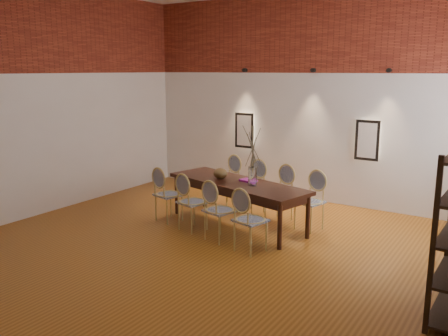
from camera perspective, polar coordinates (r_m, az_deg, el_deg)
The scene contains 23 objects.
floor at distance 6.89m, azimuth -2.90°, elevation -10.22°, with size 7.00×7.00×0.02m, color #925418.
wall_back at distance 9.51m, azimuth 9.73°, elevation 8.20°, with size 7.00×0.10×4.00m, color silver.
wall_left at distance 8.97m, azimuth -21.92°, elevation 7.31°, with size 0.10×7.00×4.00m, color silver.
brick_band_back at distance 9.45m, azimuth 9.82°, elevation 15.76°, with size 7.00×0.02×1.50m, color maroon.
brick_band_left at distance 8.92m, azimuth -22.29°, elevation 15.33°, with size 0.02×7.00×1.50m, color maroon.
niche_left at distance 10.07m, azimuth 2.54°, elevation 4.55°, with size 0.36×0.06×0.66m, color #FFEAC6.
niche_right at distance 9.05m, azimuth 16.90°, elevation 3.22°, with size 0.36×0.06×0.66m, color #FFEAC6.
spot_fixture_left at distance 9.96m, azimuth 2.52°, elevation 11.68°, with size 0.08×0.08×0.10m, color black.
spot_fixture_mid at distance 9.29m, azimuth 10.68°, elevation 11.48°, with size 0.08×0.08×0.10m, color black.
spot_fixture_right at distance 8.85m, azimuth 19.23°, elevation 11.03°, with size 0.08×0.08×0.10m, color black.
dining_table at distance 7.93m, azimuth 1.58°, elevation -4.28°, with size 2.57×0.83×0.75m, color #32150D.
chair_near_a at distance 8.17m, azimuth -6.68°, elevation -3.18°, with size 0.44×0.44×0.94m, color tan, non-canonical shape.
chair_near_b at distance 7.68m, azimuth -3.79°, elevation -4.10°, with size 0.44×0.44×0.94m, color tan, non-canonical shape.
chair_near_c at distance 7.22m, azimuth -0.52°, elevation -5.12°, with size 0.44×0.44×0.94m, color tan, non-canonical shape.
chair_near_d at distance 6.78m, azimuth 3.20°, elevation -6.27°, with size 0.44×0.44×0.94m, color tan, non-canonical shape.
chair_far_a at distance 9.04m, azimuth 0.37°, elevation -1.63°, with size 0.44×0.44×0.94m, color tan, non-canonical shape.
chair_far_b at distance 8.60m, azimuth 3.34°, elevation -2.35°, with size 0.44×0.44×0.94m, color tan, non-canonical shape.
chair_far_c at distance 8.19m, azimuth 6.62°, elevation -3.14°, with size 0.44×0.44×0.94m, color tan, non-canonical shape.
chair_far_d at distance 7.81m, azimuth 10.24°, elevation -4.00°, with size 0.44×0.44×0.94m, color tan, non-canonical shape.
vase at distance 7.56m, azimuth 3.45°, elevation -0.98°, with size 0.14×0.14×0.30m, color silver.
dried_branches at distance 7.48m, azimuth 3.49°, elevation 2.38°, with size 0.50×0.50×0.70m, color brown, non-canonical shape.
bowl at distance 8.02m, azimuth -0.43°, elevation -0.65°, with size 0.24×0.24×0.18m, color brown.
book at distance 7.85m, azimuth 2.93°, elevation -1.51°, with size 0.26×0.18×0.03m, color #941C84.
Camera 1 is at (3.76, -5.16, 2.57)m, focal length 38.00 mm.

